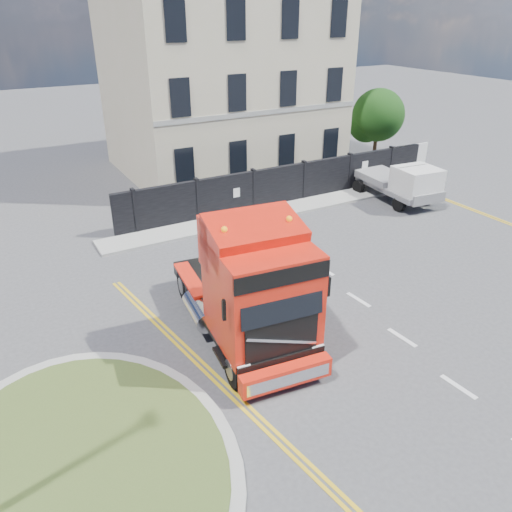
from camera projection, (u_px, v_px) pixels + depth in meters
ground at (281, 317)px, 16.36m from camera, size 120.00×120.00×0.00m
traffic_island at (82, 468)px, 10.90m from camera, size 6.80×6.80×0.17m
hoarding_fence at (296, 183)px, 25.82m from camera, size 18.80×0.25×2.00m
georgian_building at (221, 71)px, 29.29m from camera, size 12.30×10.30×12.80m
tree at (375, 118)px, 30.77m from camera, size 3.20×3.20×4.80m
pavement_far at (296, 207)px, 25.29m from camera, size 20.00×1.60×0.12m
truck at (252, 292)px, 14.23m from camera, size 3.27×7.03×4.07m
flatbed_pickup at (407, 183)px, 25.33m from camera, size 2.41×5.12×2.07m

